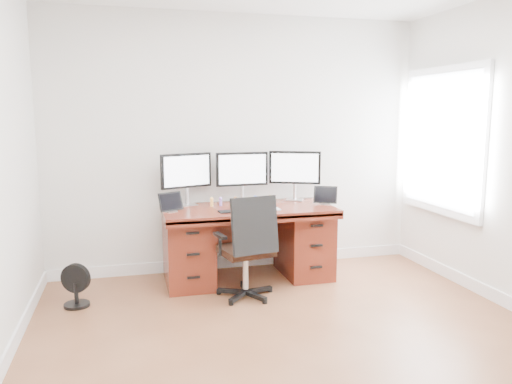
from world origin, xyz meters
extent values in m
plane|color=brown|center=(0.00, 0.00, 0.00)|extent=(4.50, 4.50, 0.00)
cube|color=white|center=(0.00, 2.25, 1.35)|extent=(4.00, 0.10, 2.70)
cube|color=white|center=(1.97, 1.50, 1.40)|extent=(0.04, 1.30, 1.50)
cube|color=white|center=(1.95, 1.50, 1.40)|extent=(0.01, 1.15, 1.35)
cube|color=#602013|center=(0.00, 1.80, 0.72)|extent=(1.70, 0.80, 0.05)
cube|color=#602013|center=(-0.60, 1.83, 0.35)|extent=(0.45, 0.70, 0.70)
cube|color=#602013|center=(0.60, 1.83, 0.35)|extent=(0.45, 0.70, 0.70)
cube|color=#4B180D|center=(0.00, 2.10, 0.50)|extent=(0.74, 0.03, 0.40)
cylinder|color=black|center=(-0.14, 1.34, 0.04)|extent=(0.60, 0.60, 0.07)
cylinder|color=silver|center=(-0.14, 1.34, 0.26)|extent=(0.05, 0.05, 0.37)
cube|color=black|center=(-0.14, 1.34, 0.44)|extent=(0.51, 0.49, 0.06)
cube|color=black|center=(-0.11, 1.14, 0.71)|extent=(0.42, 0.12, 0.50)
cube|color=black|center=(-0.39, 1.29, 0.60)|extent=(0.09, 0.23, 0.03)
cube|color=black|center=(0.10, 1.38, 0.60)|extent=(0.09, 0.23, 0.03)
cylinder|color=black|center=(-1.63, 1.48, 0.01)|extent=(0.22, 0.22, 0.03)
cylinder|color=black|center=(-1.63, 1.48, 0.12)|extent=(0.04, 0.04, 0.18)
cylinder|color=black|center=(-1.63, 1.48, 0.25)|extent=(0.26, 0.16, 0.26)
cube|color=silver|center=(-0.58, 2.07, 0.76)|extent=(0.22, 0.19, 0.01)
cylinder|color=silver|center=(-0.58, 2.07, 0.84)|extent=(0.04, 0.04, 0.18)
cube|color=black|center=(-0.58, 2.07, 1.10)|extent=(0.53, 0.22, 0.35)
cube|color=white|center=(-0.57, 2.05, 1.10)|extent=(0.47, 0.17, 0.30)
cube|color=silver|center=(0.00, 2.07, 0.76)|extent=(0.19, 0.15, 0.01)
cylinder|color=silver|center=(0.00, 2.07, 0.84)|extent=(0.04, 0.04, 0.18)
cube|color=black|center=(0.00, 2.07, 1.10)|extent=(0.55, 0.06, 0.35)
cube|color=white|center=(0.00, 2.05, 1.10)|extent=(0.50, 0.02, 0.30)
cube|color=silver|center=(0.58, 2.07, 0.76)|extent=(0.22, 0.20, 0.01)
cylinder|color=silver|center=(0.58, 2.07, 0.84)|extent=(0.04, 0.04, 0.18)
cube|color=black|center=(0.58, 2.07, 1.10)|extent=(0.51, 0.26, 0.35)
cube|color=white|center=(0.57, 2.05, 1.10)|extent=(0.45, 0.21, 0.30)
cube|color=silver|center=(-0.77, 1.75, 0.76)|extent=(0.12, 0.11, 0.01)
cube|color=black|center=(-0.77, 1.75, 0.85)|extent=(0.25, 0.16, 0.17)
cube|color=silver|center=(0.81, 1.75, 0.76)|extent=(0.13, 0.12, 0.01)
cube|color=black|center=(0.81, 1.75, 0.85)|extent=(0.24, 0.17, 0.17)
cube|color=white|center=(0.02, 1.66, 0.76)|extent=(0.31, 0.17, 0.01)
cube|color=silver|center=(0.20, 1.62, 0.76)|extent=(0.14, 0.14, 0.01)
cube|color=black|center=(-0.23, 1.61, 0.76)|extent=(0.20, 0.14, 0.01)
cube|color=black|center=(-0.03, 1.81, 0.76)|extent=(0.16, 0.11, 0.01)
cylinder|color=#F6B049|center=(-0.34, 1.95, 0.78)|extent=(0.03, 0.03, 0.06)
sphere|color=#F6B049|center=(-0.34, 1.95, 0.82)|extent=(0.04, 0.04, 0.04)
cylinder|color=#9570D9|center=(-0.25, 1.95, 0.78)|extent=(0.03, 0.03, 0.06)
sphere|color=#9570D9|center=(-0.25, 1.95, 0.82)|extent=(0.04, 0.04, 0.04)
cylinder|color=brown|center=(-0.10, 1.95, 0.78)|extent=(0.03, 0.03, 0.06)
sphere|color=brown|center=(-0.10, 1.95, 0.82)|extent=(0.04, 0.04, 0.04)
cylinder|color=#5270F0|center=(0.11, 1.95, 0.78)|extent=(0.03, 0.03, 0.06)
sphere|color=#5270F0|center=(0.11, 1.95, 0.82)|extent=(0.04, 0.04, 0.04)
cylinder|color=#D2BA58|center=(0.27, 1.95, 0.78)|extent=(0.03, 0.03, 0.06)
sphere|color=#D2BA58|center=(0.27, 1.95, 0.82)|extent=(0.04, 0.04, 0.04)
camera|label=1|loc=(-1.17, -2.96, 1.68)|focal=35.00mm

